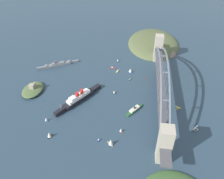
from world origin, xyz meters
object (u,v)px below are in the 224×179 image
Objects in this scene: ocean_liner at (79,98)px; small_boat_8 at (111,142)px; seaplane_taxiing_near_bridge at (178,108)px; fort_island_mid_harbor at (33,89)px; small_boat_2 at (49,135)px; small_boat_6 at (114,92)px; small_boat_10 at (112,68)px; small_boat_0 at (46,119)px; small_boat_4 at (130,71)px; harbor_ferry_steamer at (134,110)px; small_boat_1 at (118,71)px; small_boat_5 at (118,60)px; small_boat_7 at (121,130)px; harbor_arch_bridge at (161,83)px; small_boat_9 at (99,140)px; seaplane_second_in_formation at (196,129)px; naval_cruiser at (58,64)px; small_boat_3 at (130,79)px; channel_marker_buoy at (145,78)px.

ocean_liner is 104.55m from small_boat_8.
ocean_liner is 160.15m from seaplane_taxiing_near_bridge.
small_boat_2 is (-94.81, -64.23, 1.04)m from fort_island_mid_harbor.
small_boat_10 is (80.66, 13.32, -2.88)m from small_boat_6.
small_boat_4 reaches higher than small_boat_0.
small_boat_10 is (118.85, 50.16, -1.54)m from harbor_ferry_steamer.
seaplane_taxiing_near_bridge reaches higher than small_boat_1.
ocean_liner reaches higher than small_boat_10.
small_boat_1 is 37.91m from small_boat_5.
harbor_ferry_steamer is at bearing -73.08° from small_boat_0.
seaplane_taxiing_near_bridge is at bearing -75.18° from small_boat_0.
small_boat_7 is at bearing -166.66° from small_boat_6.
harbor_arch_bridge reaches higher than ocean_liner.
small_boat_9 is at bearing -87.47° from small_boat_2.
small_boat_8 is at bearing 109.79° from seaplane_second_in_formation.
naval_cruiser reaches higher than small_boat_6.
seaplane_second_in_formation is at bearing -102.59° from ocean_liner.
fort_island_mid_harbor is 6.60× the size of small_boat_0.
fort_island_mid_harbor reaches higher than harbor_ferry_steamer.
seaplane_taxiing_near_bridge is 103.38m from small_boat_7.
small_boat_0 is at bearing 154.62° from small_boat_5.
fort_island_mid_harbor is 6.35× the size of small_boat_7.
fort_island_mid_harbor is at bearing 81.61° from harbor_ferry_steamer.
fort_island_mid_harbor is (-12.51, 217.04, -26.49)m from harbor_arch_bridge.
small_boat_7 is (-72.53, -161.50, -0.36)m from fort_island_mid_harbor.
small_boat_0 is 121.04m from small_boat_6.
harbor_ferry_steamer reaches higher than small_boat_6.
small_boat_6 is at bearing -50.11° from small_boat_0.
small_boat_2 reaches higher than harbor_ferry_steamer.
naval_cruiser is 7.97× the size of small_boat_4.
small_boat_1 is 177.72m from small_boat_8.
ocean_liner is 122.63m from naval_cruiser.
seaplane_second_in_formation is 0.81× the size of small_boat_10.
fort_island_mid_harbor is at bearing 34.11° from small_boat_2.
small_boat_10 is at bearing -26.68° from small_boat_0.
harbor_arch_bridge reaches higher than small_boat_3.
small_boat_8 is 0.97× the size of small_boat_10.
small_boat_8 is at bearing 155.16° from small_boat_7.
fort_island_mid_harbor is at bearing 108.05° from channel_marker_buoy.
fort_island_mid_harbor is 5.02× the size of small_boat_4.
small_boat_6 is at bearing -170.63° from small_boat_10.
naval_cruiser reaches higher than small_boat_3.
small_boat_2 reaches higher than channel_marker_buoy.
harbor_arch_bridge reaches higher than small_boat_6.
channel_marker_buoy is at bearing -39.30° from small_boat_2.
small_boat_1 is at bearing -31.97° from small_boat_0.
small_boat_4 is at bearing 7.22° from harbor_ferry_steamer.
small_boat_7 is (-128.26, 4.34, 2.66)m from small_boat_3.
small_boat_1 is 16.77m from small_boat_10.
small_boat_4 is 175.39m from small_boat_9.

